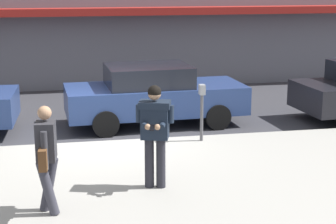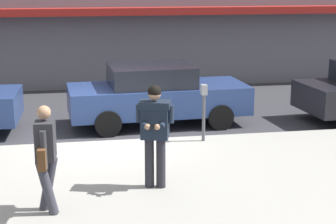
{
  "view_description": "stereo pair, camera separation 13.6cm",
  "coord_description": "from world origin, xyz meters",
  "px_view_note": "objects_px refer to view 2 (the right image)",
  "views": [
    {
      "loc": [
        -0.9,
        -12.25,
        3.7
      ],
      "look_at": [
        0.83,
        -3.28,
        1.49
      ],
      "focal_mm": 60.0,
      "sensor_mm": 36.0,
      "label": 1
    },
    {
      "loc": [
        -0.77,
        -12.28,
        3.7
      ],
      "look_at": [
        0.83,
        -3.28,
        1.49
      ],
      "focal_mm": 60.0,
      "sensor_mm": 36.0,
      "label": 2
    }
  ],
  "objects_px": {
    "parked_sedan_mid": "(156,94)",
    "parking_meter": "(204,104)",
    "pedestrian_with_bag": "(46,153)",
    "man_texting_on_phone": "(155,125)"
  },
  "relations": [
    {
      "from": "parked_sedan_mid",
      "to": "parking_meter",
      "type": "relative_size",
      "value": 3.61
    },
    {
      "from": "parked_sedan_mid",
      "to": "parking_meter",
      "type": "xyz_separation_m",
      "value": [
        0.72,
        -2.12,
        0.18
      ]
    },
    {
      "from": "man_texting_on_phone",
      "to": "pedestrian_with_bag",
      "type": "bearing_deg",
      "value": -156.74
    },
    {
      "from": "parked_sedan_mid",
      "to": "pedestrian_with_bag",
      "type": "relative_size",
      "value": 2.7
    },
    {
      "from": "man_texting_on_phone",
      "to": "parked_sedan_mid",
      "type": "bearing_deg",
      "value": 80.81
    },
    {
      "from": "parking_meter",
      "to": "man_texting_on_phone",
      "type": "bearing_deg",
      "value": -119.7
    },
    {
      "from": "parking_meter",
      "to": "parked_sedan_mid",
      "type": "bearing_deg",
      "value": 108.82
    },
    {
      "from": "pedestrian_with_bag",
      "to": "parking_meter",
      "type": "xyz_separation_m",
      "value": [
        3.28,
        3.38,
        -0.14
      ]
    },
    {
      "from": "pedestrian_with_bag",
      "to": "parking_meter",
      "type": "relative_size",
      "value": 1.34
    },
    {
      "from": "man_texting_on_phone",
      "to": "pedestrian_with_bag",
      "type": "xyz_separation_m",
      "value": [
        -1.79,
        -0.77,
        -0.14
      ]
    }
  ]
}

